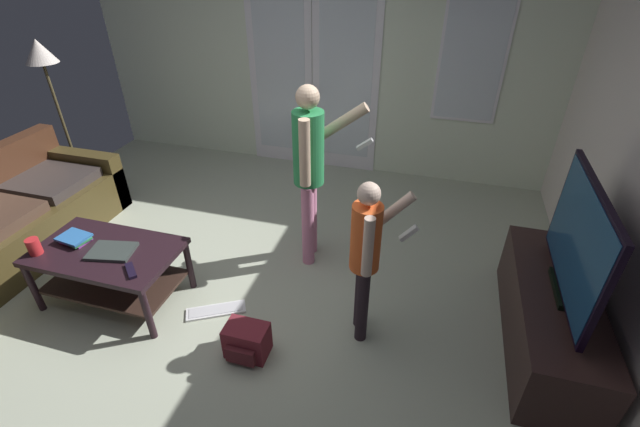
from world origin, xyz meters
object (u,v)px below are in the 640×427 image
Objects in this scene: flat_screen_tv at (578,243)px; person_child at (367,250)px; backpack at (247,341)px; loose_keyboard at (216,310)px; floor_lamp at (43,65)px; tv_stand at (549,317)px; cup_near_edge at (34,246)px; tv_remote_black at (131,271)px; book_stack at (75,239)px; coffee_table at (109,263)px; laptop_closed at (112,251)px; person_adult at (310,163)px.

person_child is (-1.22, -0.25, -0.13)m from flat_screen_tv.
backpack is 0.50m from loose_keyboard.
floor_lamp reaches higher than person_child.
tv_stand is 1.18× the size of person_child.
cup_near_edge is 0.78m from tv_remote_black.
backpack is 1.68m from cup_near_edge.
flat_screen_tv is 3.62m from cup_near_edge.
flat_screen_tv is at bearing 7.05° from book_stack.
person_child is 7.10× the size of tv_remote_black.
coffee_table is 4.34× the size of book_stack.
person_child is (1.88, 0.19, 0.38)m from coffee_table.
tv_stand is 8.38× the size of tv_remote_black.
laptop_closed is (-0.72, -0.08, 0.47)m from loose_keyboard.
floor_lamp reaches higher than book_stack.
person_child reaches higher than laptop_closed.
person_adult reaches higher than loose_keyboard.
person_adult is at bearing 32.23° from cup_near_edge.
person_adult is at bearing 129.19° from person_child.
person_adult is at bearing 35.47° from coffee_table.
flat_screen_tv reaches higher than laptop_closed.
person_adult reaches higher than laptop_closed.
flat_screen_tv reaches higher than cup_near_edge.
book_stack is (-0.28, 0.02, 0.15)m from coffee_table.
floor_lamp is 5.56× the size of backpack.
coffee_table is at bearing 21.32° from cup_near_edge.
floor_lamp reaches higher than person_adult.
person_child is at bearing -50.81° from person_adult.
flat_screen_tv is at bearing 115.05° from tv_stand.
tv_remote_black is at bearing -167.23° from person_child.
cup_near_edge reaches higher than coffee_table.
book_stack is (-0.35, 0.04, 0.01)m from laptop_closed.
floor_lamp is (-4.70, 1.00, 1.10)m from tv_stand.
person_child reaches higher than cup_near_edge.
laptop_closed reaches higher than coffee_table.
flat_screen_tv reaches higher than tv_stand.
coffee_table is 0.16m from laptop_closed.
tv_stand is 3.62m from cup_near_edge.
flat_screen_tv is at bearing 9.23° from loose_keyboard.
tv_remote_black is (1.93, -1.60, -0.86)m from floor_lamp.
flat_screen_tv is 1.88m from person_adult.
floor_lamp reaches higher than cup_near_edge.
flat_screen_tv is at bearing -2.91° from laptop_closed.
book_stack is (-0.62, 0.18, 0.02)m from tv_remote_black.
coffee_table is at bearing 157.68° from laptop_closed.
flat_screen_tv is at bearing 9.83° from cup_near_edge.
cup_near_edge is at bearing -171.13° from person_child.
tv_stand is 4.93m from floor_lamp.
loose_keyboard is at bearing -170.77° from flat_screen_tv.
cup_near_edge reaches higher than tv_stand.
person_adult reaches higher than backpack.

